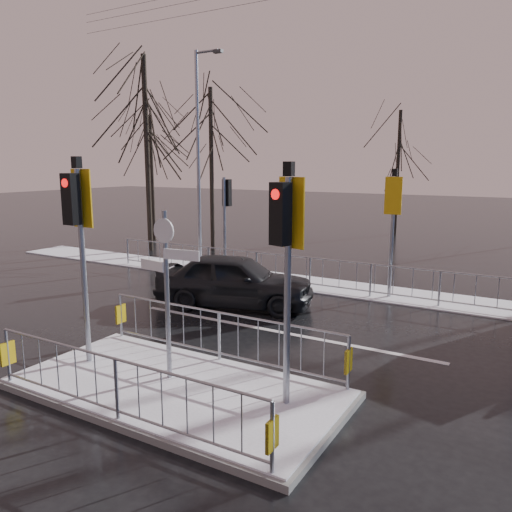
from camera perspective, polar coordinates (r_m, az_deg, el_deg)
The scene contains 11 objects.
ground at distance 9.33m, azimuth -9.15°, elevation -15.14°, with size 120.00×120.00×0.00m, color black.
snow_verge at distance 16.48m, azimuth 10.18°, elevation -3.68°, with size 30.00×2.00×0.04m, color white.
lane_markings at distance 9.10m, azimuth -10.53°, elevation -15.85°, with size 8.00×11.38×0.01m.
traffic_island at distance 9.18m, azimuth -9.24°, elevation -12.90°, with size 6.00×3.04×4.15m.
far_kerb_fixtures at distance 15.70m, azimuth 10.66°, elevation -0.66°, with size 18.00×0.65×3.83m.
car_far_lane at distance 14.16m, azimuth -2.44°, elevation -2.78°, with size 1.79×4.45×1.52m, color black.
tree_near_a at distance 23.70m, azimuth -12.50°, elevation 15.37°, with size 4.75×4.75×8.97m.
tree_near_b at distance 23.24m, azimuth -5.16°, elevation 13.28°, with size 4.00×4.00×7.55m.
tree_near_c at distance 26.81m, azimuth -11.88°, elevation 11.36°, with size 3.50×3.50×6.61m.
tree_far_a at distance 29.40m, azimuth 16.01°, elevation 11.72°, with size 3.75×3.75×7.08m.
street_lamp_left at distance 19.87m, azimuth -6.47°, elevation 11.84°, with size 1.25×0.18×8.20m.
Camera 1 is at (5.42, -6.44, 4.02)m, focal length 35.00 mm.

